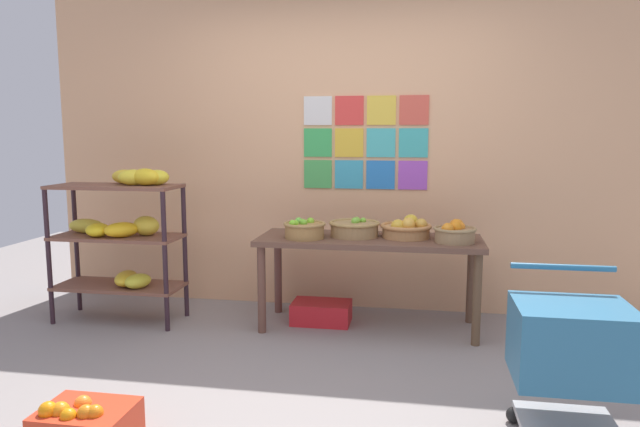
# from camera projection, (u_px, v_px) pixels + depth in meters

# --- Properties ---
(ground) EXTENTS (9.38, 9.38, 0.00)m
(ground) POSITION_uv_depth(u_px,v_px,m) (308.00, 394.00, 3.21)
(ground) COLOR gray
(back_wall_with_art) EXTENTS (5.08, 0.07, 2.72)m
(back_wall_with_art) POSITION_uv_depth(u_px,v_px,m) (348.00, 144.00, 4.71)
(back_wall_with_art) COLOR #E2A879
(back_wall_with_art) RESTS_ON ground
(banana_shelf_unit) EXTENTS (0.97, 0.42, 1.19)m
(banana_shelf_unit) POSITION_uv_depth(u_px,v_px,m) (124.00, 229.00, 4.40)
(banana_shelf_unit) COLOR #2F1E26
(banana_shelf_unit) RESTS_ON ground
(display_table) EXTENTS (1.64, 0.61, 0.68)m
(display_table) POSITION_uv_depth(u_px,v_px,m) (369.00, 249.00, 4.25)
(display_table) COLOR brown
(display_table) RESTS_ON ground
(fruit_basket_back_left) EXTENTS (0.38, 0.38, 0.16)m
(fruit_basket_back_left) POSITION_uv_depth(u_px,v_px,m) (407.00, 229.00, 4.24)
(fruit_basket_back_left) COLOR #B7804C
(fruit_basket_back_left) RESTS_ON display_table
(fruit_basket_right) EXTENTS (0.31, 0.31, 0.14)m
(fruit_basket_right) POSITION_uv_depth(u_px,v_px,m) (304.00, 229.00, 4.21)
(fruit_basket_right) COLOR #A27742
(fruit_basket_right) RESTS_ON display_table
(fruit_basket_left) EXTENTS (0.30, 0.30, 0.16)m
(fruit_basket_left) POSITION_uv_depth(u_px,v_px,m) (455.00, 232.00, 4.05)
(fruit_basket_left) COLOR #977751
(fruit_basket_left) RESTS_ON display_table
(fruit_basket_back_right) EXTENTS (0.38, 0.38, 0.14)m
(fruit_basket_back_right) POSITION_uv_depth(u_px,v_px,m) (354.00, 228.00, 4.29)
(fruit_basket_back_right) COLOR #A37E4F
(fruit_basket_back_right) RESTS_ON display_table
(produce_crate_under_table) EXTENTS (0.44, 0.29, 0.16)m
(produce_crate_under_table) POSITION_uv_depth(u_px,v_px,m) (321.00, 312.00, 4.43)
(produce_crate_under_table) COLOR red
(produce_crate_under_table) RESTS_ON ground
(orange_crate_foreground) EXTENTS (0.42, 0.32, 0.23)m
(orange_crate_foreground) POSITION_uv_depth(u_px,v_px,m) (85.00, 423.00, 2.69)
(orange_crate_foreground) COLOR red
(orange_crate_foreground) RESTS_ON ground
(shopping_cart) EXTENTS (0.52, 0.47, 0.80)m
(shopping_cart) POSITION_uv_depth(u_px,v_px,m) (571.00, 349.00, 2.64)
(shopping_cart) COLOR black
(shopping_cart) RESTS_ON ground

